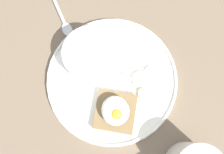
{
  "coord_description": "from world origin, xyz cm",
  "views": [
    {
      "loc": [
        11.55,
        -3.58,
        56.32
      ],
      "look_at": [
        0.0,
        0.0,
        5.0
      ],
      "focal_mm": 40.0,
      "sensor_mm": 36.0,
      "label": 1
    }
  ],
  "objects_px": {
    "toast_slice": "(115,112)",
    "spoon": "(63,21)",
    "poached_egg": "(115,111)",
    "banana_slice_front": "(140,80)",
    "oatmeal_bowl": "(91,56)",
    "banana_slice_left": "(151,72)",
    "banana_slice_right": "(125,80)",
    "banana_slice_back": "(144,94)"
  },
  "relations": [
    {
      "from": "oatmeal_bowl",
      "to": "banana_slice_front",
      "type": "height_order",
      "value": "oatmeal_bowl"
    },
    {
      "from": "banana_slice_left",
      "to": "poached_egg",
      "type": "bearing_deg",
      "value": -59.56
    },
    {
      "from": "banana_slice_right",
      "to": "banana_slice_back",
      "type": "bearing_deg",
      "value": 34.85
    },
    {
      "from": "oatmeal_bowl",
      "to": "banana_slice_left",
      "type": "xyz_separation_m",
      "value": [
        0.07,
        0.12,
        -0.02
      ]
    },
    {
      "from": "banana_slice_left",
      "to": "banana_slice_right",
      "type": "height_order",
      "value": "banana_slice_right"
    },
    {
      "from": "oatmeal_bowl",
      "to": "toast_slice",
      "type": "xyz_separation_m",
      "value": [
        0.13,
        0.01,
        -0.02
      ]
    },
    {
      "from": "banana_slice_front",
      "to": "banana_slice_left",
      "type": "height_order",
      "value": "same"
    },
    {
      "from": "toast_slice",
      "to": "banana_slice_right",
      "type": "bearing_deg",
      "value": 145.35
    },
    {
      "from": "oatmeal_bowl",
      "to": "banana_slice_left",
      "type": "height_order",
      "value": "oatmeal_bowl"
    },
    {
      "from": "banana_slice_right",
      "to": "banana_slice_front",
      "type": "bearing_deg",
      "value": 73.02
    },
    {
      "from": "poached_egg",
      "to": "banana_slice_front",
      "type": "bearing_deg",
      "value": 125.35
    },
    {
      "from": "toast_slice",
      "to": "banana_slice_left",
      "type": "relative_size",
      "value": 2.7
    },
    {
      "from": "toast_slice",
      "to": "spoon",
      "type": "height_order",
      "value": "toast_slice"
    },
    {
      "from": "banana_slice_back",
      "to": "spoon",
      "type": "height_order",
      "value": "banana_slice_back"
    },
    {
      "from": "oatmeal_bowl",
      "to": "toast_slice",
      "type": "height_order",
      "value": "oatmeal_bowl"
    },
    {
      "from": "toast_slice",
      "to": "banana_slice_back",
      "type": "distance_m",
      "value": 0.07
    },
    {
      "from": "oatmeal_bowl",
      "to": "banana_slice_back",
      "type": "height_order",
      "value": "oatmeal_bowl"
    },
    {
      "from": "poached_egg",
      "to": "banana_slice_back",
      "type": "xyz_separation_m",
      "value": [
        -0.02,
        0.07,
        -0.03
      ]
    },
    {
      "from": "poached_egg",
      "to": "banana_slice_right",
      "type": "xyz_separation_m",
      "value": [
        -0.06,
        0.04,
        -0.03
      ]
    },
    {
      "from": "banana_slice_front",
      "to": "banana_slice_right",
      "type": "distance_m",
      "value": 0.03
    },
    {
      "from": "banana_slice_front",
      "to": "banana_slice_back",
      "type": "bearing_deg",
      "value": -4.41
    },
    {
      "from": "oatmeal_bowl",
      "to": "banana_slice_back",
      "type": "xyz_separation_m",
      "value": [
        0.11,
        0.08,
        -0.02
      ]
    },
    {
      "from": "toast_slice",
      "to": "spoon",
      "type": "relative_size",
      "value": 0.98
    },
    {
      "from": "poached_egg",
      "to": "spoon",
      "type": "relative_size",
      "value": 0.53
    },
    {
      "from": "banana_slice_back",
      "to": "spoon",
      "type": "bearing_deg",
      "value": -151.13
    },
    {
      "from": "oatmeal_bowl",
      "to": "toast_slice",
      "type": "distance_m",
      "value": 0.13
    },
    {
      "from": "toast_slice",
      "to": "banana_slice_right",
      "type": "relative_size",
      "value": 2.82
    },
    {
      "from": "oatmeal_bowl",
      "to": "banana_slice_front",
      "type": "bearing_deg",
      "value": 48.55
    },
    {
      "from": "poached_egg",
      "to": "banana_slice_left",
      "type": "distance_m",
      "value": 0.12
    },
    {
      "from": "poached_egg",
      "to": "banana_slice_right",
      "type": "height_order",
      "value": "poached_egg"
    },
    {
      "from": "oatmeal_bowl",
      "to": "banana_slice_back",
      "type": "distance_m",
      "value": 0.14
    },
    {
      "from": "banana_slice_left",
      "to": "spoon",
      "type": "bearing_deg",
      "value": -139.83
    },
    {
      "from": "toast_slice",
      "to": "banana_slice_back",
      "type": "bearing_deg",
      "value": 105.14
    },
    {
      "from": "spoon",
      "to": "poached_egg",
      "type": "bearing_deg",
      "value": 12.22
    },
    {
      "from": "poached_egg",
      "to": "spoon",
      "type": "xyz_separation_m",
      "value": [
        -0.24,
        -0.05,
        -0.04
      ]
    },
    {
      "from": "toast_slice",
      "to": "spoon",
      "type": "distance_m",
      "value": 0.25
    },
    {
      "from": "oatmeal_bowl",
      "to": "banana_slice_front",
      "type": "xyz_separation_m",
      "value": [
        0.08,
        0.09,
        -0.02
      ]
    },
    {
      "from": "poached_egg",
      "to": "banana_slice_left",
      "type": "bearing_deg",
      "value": 120.44
    },
    {
      "from": "poached_egg",
      "to": "oatmeal_bowl",
      "type": "bearing_deg",
      "value": -173.56
    },
    {
      "from": "oatmeal_bowl",
      "to": "banana_slice_left",
      "type": "bearing_deg",
      "value": 59.39
    },
    {
      "from": "banana_slice_front",
      "to": "banana_slice_right",
      "type": "relative_size",
      "value": 1.24
    },
    {
      "from": "banana_slice_back",
      "to": "banana_slice_right",
      "type": "relative_size",
      "value": 0.7
    }
  ]
}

